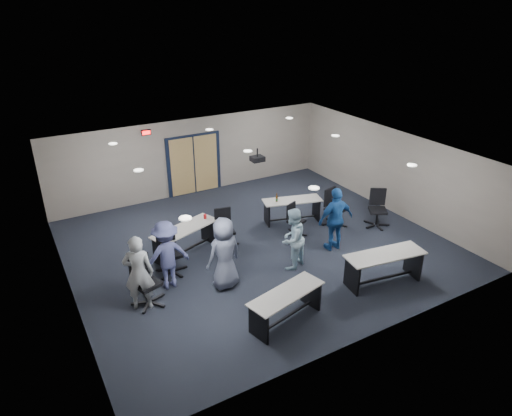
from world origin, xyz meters
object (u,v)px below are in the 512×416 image
person_navy (336,219)px  chair_back_a (170,252)px  chair_back_c (296,220)px  chair_loose_left (147,282)px  chair_back_b (225,229)px  chair_back_d (335,208)px  chair_loose_right (378,209)px  person_lightblue (292,239)px  person_back (166,255)px  person_plaid (224,253)px  table_front_left (286,302)px  table_back_left (186,236)px  table_front_right (384,263)px  table_back_right (292,206)px  person_gray (139,273)px

person_navy → chair_back_a: bearing=-10.2°
chair_back_c → chair_loose_left: bearing=170.8°
chair_back_b → chair_back_d: 3.57m
chair_loose_right → person_navy: person_navy is taller
person_lightblue → person_back: (-3.10, 0.76, 0.05)m
chair_back_b → person_plaid: 1.94m
chair_loose_left → person_back: 0.84m
person_plaid → person_navy: 3.47m
person_navy → table_front_left: bearing=38.0°
table_back_left → chair_back_d: bearing=-28.1°
chair_back_a → person_back: size_ratio=0.68×
table_back_left → person_plaid: size_ratio=1.12×
table_back_left → person_back: bearing=-147.4°
table_front_right → table_back_right: 3.94m
person_plaid → person_back: 1.38m
chair_loose_left → person_navy: size_ratio=0.65×
chair_back_b → chair_back_d: (3.54, -0.46, 0.03)m
table_front_left → person_gray: bearing=128.2°
chair_loose_left → table_back_left: bearing=28.9°
table_front_left → person_navy: bearing=21.3°
table_front_left → person_plaid: 1.99m
chair_loose_left → chair_loose_right: size_ratio=1.02×
person_gray → person_back: bearing=-125.3°
chair_back_c → person_gray: size_ratio=0.53×
chair_loose_left → person_lightblue: 3.76m
table_back_right → chair_back_d: 1.34m
table_front_left → person_plaid: (-0.55, 1.86, 0.41)m
table_front_left → chair_back_a: chair_back_a is taller
chair_loose_right → person_navy: size_ratio=0.63×
chair_loose_left → chair_loose_right: chair_loose_left is taller
chair_loose_right → person_navy: bearing=-134.7°
chair_back_c → person_plaid: size_ratio=0.53×
table_back_right → person_gray: 5.76m
chair_back_b → table_back_left: bearing=179.7°
table_front_right → chair_back_b: 4.37m
table_back_right → chair_loose_right: chair_loose_right is taller
person_navy → person_back: person_navy is taller
chair_loose_right → person_gray: person_gray is taller
table_back_right → person_navy: 2.05m
table_back_right → person_lightblue: size_ratio=1.16×
table_front_right → chair_loose_left: size_ratio=1.75×
table_front_left → chair_back_c: 4.03m
table_front_left → person_gray: size_ratio=1.05×
chair_back_b → person_plaid: size_ratio=0.61×
table_front_right → chair_back_c: (-0.45, 3.13, -0.07)m
table_front_right → person_back: bearing=160.7°
table_back_left → chair_loose_right: chair_loose_right is taller
chair_loose_left → person_navy: person_navy is taller
chair_back_a → chair_back_b: bearing=14.9°
table_front_right → person_lightblue: size_ratio=1.26×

